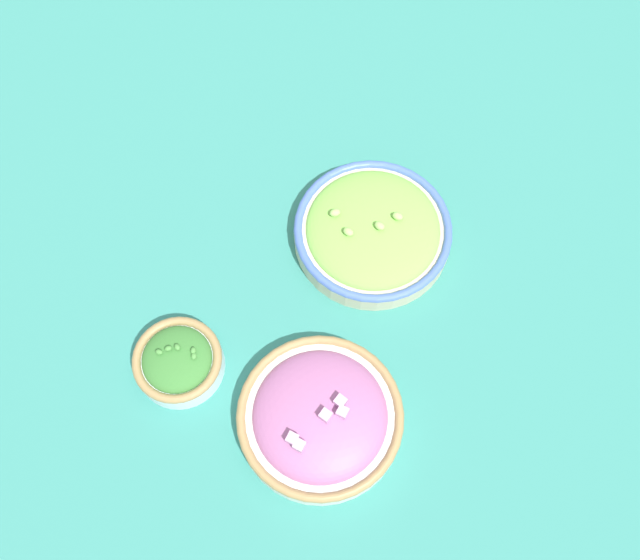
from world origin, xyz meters
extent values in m
plane|color=#337F75|center=(0.00, 0.00, 0.00)|extent=(3.00, 3.00, 0.00)
cylinder|color=beige|center=(-0.11, 0.02, 0.02)|extent=(0.23, 0.23, 0.03)
torus|color=#4766B7|center=(-0.11, 0.02, 0.03)|extent=(0.23, 0.23, 0.01)
ellipsoid|color=#7ABC4C|center=(-0.11, 0.02, 0.03)|extent=(0.19, 0.19, 0.04)
ellipsoid|color=#99D166|center=(-0.07, 0.00, 0.05)|extent=(0.01, 0.02, 0.01)
ellipsoid|color=#99D166|center=(-0.13, 0.05, 0.06)|extent=(0.01, 0.02, 0.01)
ellipsoid|color=#99D166|center=(-0.09, -0.03, 0.05)|extent=(0.02, 0.02, 0.01)
ellipsoid|color=#99D166|center=(-0.10, 0.03, 0.06)|extent=(0.01, 0.02, 0.01)
cylinder|color=silver|center=(0.20, -0.10, 0.02)|extent=(0.12, 0.12, 0.03)
torus|color=#997A4C|center=(0.20, -0.10, 0.03)|extent=(0.12, 0.12, 0.01)
ellipsoid|color=#387533|center=(0.20, -0.10, 0.03)|extent=(0.09, 0.09, 0.03)
ellipsoid|color=#47893D|center=(0.19, -0.11, 0.05)|extent=(0.01, 0.01, 0.01)
ellipsoid|color=#47893D|center=(0.18, -0.08, 0.05)|extent=(0.01, 0.01, 0.01)
ellipsoid|color=#47893D|center=(0.18, -0.08, 0.05)|extent=(0.01, 0.01, 0.01)
ellipsoid|color=#47893D|center=(0.20, -0.12, 0.05)|extent=(0.01, 0.01, 0.01)
ellipsoid|color=#47893D|center=(0.19, -0.10, 0.05)|extent=(0.01, 0.01, 0.01)
cylinder|color=silver|center=(0.16, 0.10, 0.02)|extent=(0.21, 0.21, 0.03)
torus|color=#997A4C|center=(0.16, 0.10, 0.03)|extent=(0.21, 0.21, 0.01)
ellipsoid|color=#9E5B8E|center=(0.16, 0.10, 0.03)|extent=(0.17, 0.17, 0.05)
cube|color=#C699C1|center=(0.21, 0.10, 0.06)|extent=(0.01, 0.01, 0.01)
cube|color=#C699C1|center=(0.21, 0.09, 0.06)|extent=(0.01, 0.01, 0.01)
cube|color=#C699C1|center=(0.14, 0.12, 0.06)|extent=(0.01, 0.01, 0.01)
cube|color=#C699C1|center=(0.15, 0.13, 0.06)|extent=(0.01, 0.01, 0.01)
cube|color=#C699C1|center=(0.16, 0.11, 0.06)|extent=(0.01, 0.01, 0.01)
camera|label=1|loc=(0.33, 0.21, 0.93)|focal=40.00mm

